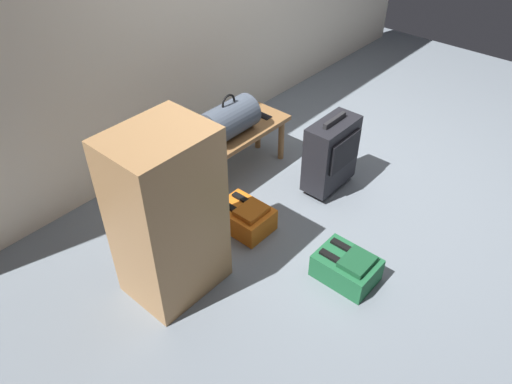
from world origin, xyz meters
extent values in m
plane|color=slate|center=(0.00, 0.00, 0.00)|extent=(6.60, 6.60, 0.00)
cube|color=olive|center=(-0.48, 0.94, 0.39)|extent=(1.00, 0.36, 0.04)
cylinder|color=olive|center=(-0.92, 0.81, 0.18)|extent=(0.05, 0.05, 0.37)
cylinder|color=olive|center=(-0.04, 0.81, 0.18)|extent=(0.05, 0.05, 0.37)
cylinder|color=olive|center=(-0.92, 1.07, 0.18)|extent=(0.05, 0.05, 0.37)
cylinder|color=olive|center=(-0.04, 1.07, 0.18)|extent=(0.05, 0.05, 0.37)
cylinder|color=#475160|center=(-0.52, 0.94, 0.54)|extent=(0.44, 0.26, 0.26)
torus|color=black|center=(-0.52, 0.94, 0.68)|extent=(0.14, 0.02, 0.14)
cube|color=black|center=(-0.14, 0.93, 0.41)|extent=(0.07, 0.14, 0.01)
cube|color=black|center=(-0.14, 0.93, 0.41)|extent=(0.06, 0.13, 0.00)
cube|color=black|center=(-0.11, 0.27, 0.32)|extent=(0.45, 0.22, 0.54)
cube|color=black|center=(-0.11, 0.15, 0.39)|extent=(0.36, 0.02, 0.24)
cube|color=#262628|center=(-0.11, 0.27, 0.61)|extent=(0.25, 0.03, 0.04)
cylinder|color=black|center=(-0.27, 0.35, 0.03)|extent=(0.02, 0.05, 0.05)
cylinder|color=black|center=(0.04, 0.35, 0.03)|extent=(0.02, 0.05, 0.05)
cube|color=orange|center=(-0.89, 0.46, 0.09)|extent=(0.28, 0.38, 0.17)
cube|color=#AD5514|center=(-0.89, 0.39, 0.19)|extent=(0.21, 0.17, 0.04)
cube|color=black|center=(-0.95, 0.52, 0.18)|extent=(0.04, 0.19, 0.02)
cube|color=black|center=(-0.83, 0.52, 0.18)|extent=(0.04, 0.19, 0.02)
cube|color=#1E6038|center=(-0.82, -0.35, 0.09)|extent=(0.28, 0.38, 0.17)
cube|color=#184D2C|center=(-0.82, -0.42, 0.19)|extent=(0.21, 0.17, 0.04)
cube|color=black|center=(-0.88, -0.28, 0.18)|extent=(0.04, 0.19, 0.02)
cube|color=black|center=(-0.76, -0.28, 0.18)|extent=(0.04, 0.19, 0.02)
cube|color=#A87A4C|center=(-1.55, 0.44, 0.55)|extent=(0.56, 0.44, 1.10)
camera|label=1|loc=(-2.79, -1.31, 2.40)|focal=34.31mm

